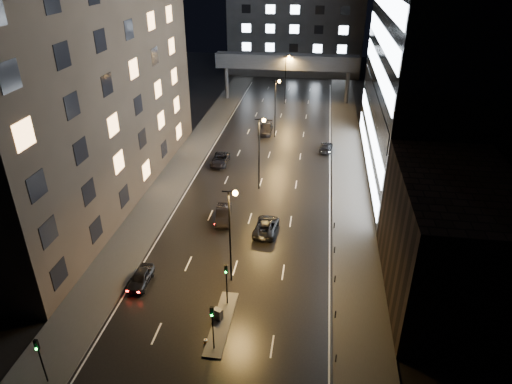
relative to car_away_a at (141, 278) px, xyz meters
The scene contains 25 objects.
ground 34.90m from the car_away_a, 75.60° to the left, with size 160.00×160.00×0.00m, color black.
sidewalk_left 29.05m from the car_away_a, 97.56° to the left, with size 5.00×110.00×0.15m, color #383533.
sidewalk_right 35.75m from the car_away_a, 53.67° to the left, with size 5.00×110.00×0.15m, color #383533.
building_left 29.66m from the car_away_a, 127.84° to the left, with size 15.00×48.00×40.00m, color #2D2319.
building_right_low 29.29m from the car_away_a, ahead, with size 10.00×18.00×12.00m, color black.
building_right_glass 49.97m from the car_away_a, 41.50° to the left, with size 20.00×36.00×45.00m, color black.
building_far 92.95m from the car_away_a, 84.60° to the left, with size 34.00×14.00×25.00m, color #333335.
skybridge 64.83m from the car_away_a, 82.25° to the left, with size 30.00×3.00×10.00m.
median_island 9.94m from the car_away_a, 25.10° to the right, with size 1.60×8.00×0.15m, color #383533.
traffic_signal_near 9.44m from the car_away_a, 10.80° to the right, with size 0.28×0.34×4.40m.
traffic_signal_far 11.76m from the car_away_a, 38.78° to the right, with size 0.28×0.34×4.40m.
traffic_signal_corner 12.73m from the car_away_a, 103.01° to the right, with size 0.28×0.34×4.40m.
bollard_row 18.88m from the car_away_a, ahead, with size 0.12×25.12×0.90m.
streetlight_near 10.71m from the car_away_a, 11.48° to the left, with size 1.45×0.50×10.15m.
streetlight_mid_a 24.22m from the car_away_a, 67.92° to the left, with size 1.45×0.50×10.15m.
streetlight_mid_b 43.11m from the car_away_a, 78.06° to the left, with size 1.45×0.50×10.15m.
streetlight_far 62.69m from the car_away_a, 81.86° to the left, with size 1.45×0.50×10.15m.
car_away_a is the anchor object (origin of this frame).
car_away_b 14.03m from the car_away_a, 66.61° to the left, with size 1.74×4.98×1.64m, color black.
car_away_c 29.11m from the car_away_a, 86.81° to the left, with size 2.41×5.22×1.45m, color black.
car_away_d 44.08m from the car_away_a, 81.01° to the left, with size 2.26×5.55×1.61m, color black.
car_toward_a 15.68m from the car_away_a, 45.42° to the left, with size 2.48×5.37×1.49m, color black.
car_toward_b 40.77m from the car_away_a, 64.31° to the left, with size 1.90×4.67×1.36m, color black.
utility_cabinet 9.40m from the car_away_a, 24.11° to the right, with size 0.77×0.52×1.07m, color #4F4F52.
cone_a 10.49m from the car_away_a, 39.16° to the right, with size 0.36×0.36×0.55m, color orange.
Camera 1 is at (7.62, -27.35, 29.08)m, focal length 32.00 mm.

